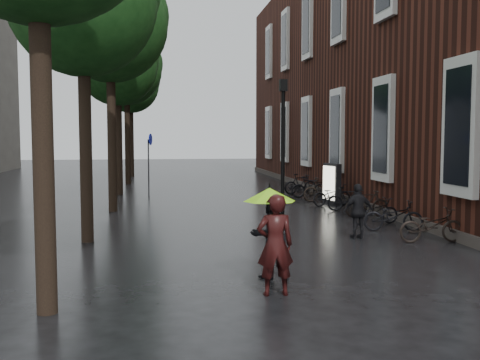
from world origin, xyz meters
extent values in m
plane|color=black|center=(0.00, 0.00, 0.00)|extent=(120.00, 120.00, 0.00)
cube|color=#38160F|center=(10.50, 19.50, 6.00)|extent=(10.00, 33.00, 12.00)
cube|color=silver|center=(5.45, 5.50, 3.00)|extent=(0.25, 1.60, 3.60)
cube|color=black|center=(5.35, 5.50, 3.00)|extent=(0.10, 1.20, 3.00)
cube|color=silver|center=(5.45, 10.50, 3.00)|extent=(0.25, 1.60, 3.60)
cube|color=black|center=(5.35, 10.50, 3.00)|extent=(0.10, 1.20, 3.00)
cube|color=silver|center=(5.45, 15.50, 3.00)|extent=(0.25, 1.60, 3.60)
cube|color=black|center=(5.35, 15.50, 3.00)|extent=(0.10, 1.20, 3.00)
cube|color=silver|center=(5.45, 15.50, 8.50)|extent=(0.25, 1.60, 3.60)
cube|color=black|center=(5.35, 15.50, 8.50)|extent=(0.10, 1.20, 3.00)
cube|color=silver|center=(5.45, 20.50, 3.00)|extent=(0.25, 1.60, 3.60)
cube|color=black|center=(5.35, 20.50, 3.00)|extent=(0.10, 1.20, 3.00)
cube|color=silver|center=(5.45, 20.50, 8.50)|extent=(0.25, 1.60, 3.60)
cube|color=black|center=(5.35, 20.50, 8.50)|extent=(0.10, 1.20, 3.00)
cube|color=silver|center=(5.45, 25.50, 3.00)|extent=(0.25, 1.60, 3.60)
cube|color=black|center=(5.35, 25.50, 3.00)|extent=(0.10, 1.20, 3.00)
cube|color=silver|center=(5.45, 25.50, 8.50)|extent=(0.25, 1.60, 3.60)
cube|color=black|center=(5.35, 25.50, 8.50)|extent=(0.10, 1.20, 3.00)
cube|color=silver|center=(5.45, 30.50, 3.00)|extent=(0.25, 1.60, 3.60)
cube|color=black|center=(5.35, 30.50, 3.00)|extent=(0.10, 1.20, 3.00)
cube|color=silver|center=(5.45, 30.50, 8.50)|extent=(0.25, 1.60, 3.60)
cube|color=black|center=(5.35, 30.50, 8.50)|extent=(0.10, 1.20, 3.00)
cube|color=#3F3833|center=(5.60, 19.50, 0.15)|extent=(0.40, 33.00, 0.30)
cylinder|color=black|center=(-4.00, 1.00, 2.34)|extent=(0.32, 0.32, 4.68)
cylinder|color=black|center=(-4.10, 7.00, 2.25)|extent=(0.32, 0.32, 4.51)
cylinder|color=black|center=(-3.90, 13.00, 2.48)|extent=(0.32, 0.32, 4.95)
cylinder|color=black|center=(-4.05, 19.00, 2.20)|extent=(0.32, 0.32, 4.40)
cylinder|color=black|center=(-3.95, 25.00, 2.39)|extent=(0.32, 0.32, 4.79)
cylinder|color=black|center=(-4.00, 31.00, 2.28)|extent=(0.32, 0.32, 4.57)
imported|color=black|center=(-0.27, 1.47, 0.88)|extent=(0.65, 0.43, 1.77)
imported|color=black|center=(-0.12, 2.67, 0.84)|extent=(0.97, 0.84, 1.68)
cylinder|color=black|center=(-0.27, 2.00, 1.09)|extent=(0.02, 0.02, 1.22)
cone|color=#9AFC1A|center=(-0.27, 2.00, 1.70)|extent=(0.96, 0.96, 0.24)
cylinder|color=black|center=(-0.27, 2.00, 1.87)|extent=(0.02, 0.02, 0.08)
imported|color=black|center=(3.06, 6.40, 0.74)|extent=(0.91, 0.48, 1.49)
imported|color=black|center=(4.74, 5.59, 0.45)|extent=(1.75, 0.69, 0.90)
imported|color=black|center=(4.49, 7.40, 0.45)|extent=(1.80, 0.94, 0.90)
imported|color=black|center=(4.46, 8.69, 0.42)|extent=(1.65, 0.78, 0.83)
imported|color=black|center=(4.79, 10.24, 0.47)|extent=(1.57, 0.45, 0.95)
imported|color=black|center=(4.63, 11.73, 0.45)|extent=(1.56, 0.74, 0.90)
imported|color=black|center=(4.54, 13.35, 0.44)|extent=(1.76, 0.95, 0.88)
imported|color=black|center=(4.59, 14.76, 0.51)|extent=(1.70, 0.52, 1.01)
imported|color=black|center=(4.44, 16.34, 0.48)|extent=(1.62, 0.53, 0.96)
imported|color=black|center=(4.43, 17.84, 0.49)|extent=(1.67, 0.69, 0.98)
cube|color=black|center=(4.68, 13.80, 0.83)|extent=(0.23, 1.10, 1.66)
cube|color=white|center=(4.56, 13.80, 0.88)|extent=(0.04, 0.92, 1.36)
cylinder|color=black|center=(1.71, 9.64, 2.13)|extent=(0.13, 0.13, 4.26)
cube|color=black|center=(1.71, 9.64, 4.37)|extent=(0.23, 0.23, 0.37)
sphere|color=#FFE5B2|center=(1.71, 9.64, 4.37)|extent=(0.19, 0.19, 0.19)
cylinder|color=#262628|center=(-2.67, 18.18, 1.30)|extent=(0.06, 0.06, 2.61)
cylinder|color=#0D1594|center=(-2.57, 18.18, 2.61)|extent=(0.03, 0.52, 0.52)
camera|label=1|loc=(-2.27, -7.92, 2.76)|focal=42.00mm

